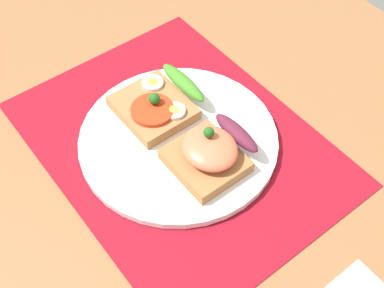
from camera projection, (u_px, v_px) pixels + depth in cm
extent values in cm
cube|color=brown|center=(179.00, 150.00, 71.73)|extent=(120.00, 90.00, 3.20)
cube|color=maroon|center=(179.00, 143.00, 70.35)|extent=(43.48, 32.90, 0.30)
cylinder|color=white|center=(178.00, 140.00, 69.83)|extent=(26.89, 26.89, 1.04)
cube|color=#9F6C40|center=(155.00, 107.00, 71.71)|extent=(10.26, 9.04, 1.67)
cylinder|color=red|center=(152.00, 110.00, 69.82)|extent=(5.92, 5.92, 0.60)
ellipsoid|color=#3E8324|center=(183.00, 82.00, 72.22)|extent=(9.03, 2.20, 1.80)
sphere|color=#1E5919|center=(156.00, 98.00, 69.72)|extent=(1.60, 1.60, 1.60)
cylinder|color=white|center=(153.00, 83.00, 73.06)|extent=(3.03, 3.03, 0.50)
cylinder|color=yellow|center=(153.00, 81.00, 72.80)|extent=(1.36, 1.36, 0.16)
cylinder|color=white|center=(174.00, 111.00, 69.76)|extent=(3.03, 3.03, 0.50)
cylinder|color=yellow|center=(174.00, 109.00, 69.50)|extent=(1.36, 1.36, 0.16)
cube|color=#9D693A|center=(208.00, 159.00, 66.11)|extent=(9.29, 8.42, 1.73)
ellipsoid|color=#EB6A47|center=(210.00, 148.00, 64.49)|extent=(7.62, 6.74, 2.51)
ellipsoid|color=#591D32|center=(236.00, 133.00, 66.48)|extent=(7.90, 2.20, 1.80)
sphere|color=#1E5919|center=(209.00, 132.00, 63.53)|extent=(1.40, 1.40, 1.40)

